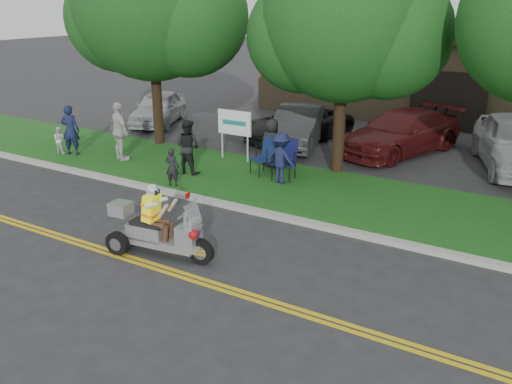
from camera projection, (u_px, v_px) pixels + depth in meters
The scene contains 23 objects.
ground at pixel (179, 260), 11.35m from camera, with size 120.00×120.00×0.00m, color #28282B.
centerline_near at pixel (161, 271), 10.88m from camera, with size 60.00×0.10×0.01m, color gold.
centerline_far at pixel (166, 268), 11.00m from camera, with size 60.00×0.10×0.01m, color gold.
curb at pixel (254, 211), 13.79m from camera, with size 60.00×0.25×0.12m, color #A8A89E.
grass_verge at pixel (293, 187), 15.52m from camera, with size 60.00×4.00×0.10m, color #1A5215.
commercial_building at pixel (469, 71), 25.01m from camera, with size 18.00×8.20×4.00m.
tree_left at pixel (153, 8), 18.51m from camera, with size 6.62×5.40×7.78m.
tree_mid at pixel (347, 26), 15.42m from camera, with size 5.88×4.80×7.05m.
business_sign at pixel (235, 125), 17.65m from camera, with size 1.25×0.06×1.75m.
trike_scooter at pixel (156, 231), 11.38m from camera, with size 2.44×0.88×1.59m.
lawn_chair_a at pixel (265, 154), 16.37m from camera, with size 0.80×0.81×1.12m.
lawn_chair_b at pixel (286, 156), 15.94m from camera, with size 0.71×0.73×1.19m.
spectator_adult_left at pixel (70, 130), 18.37m from camera, with size 0.62×0.41×1.70m, color #161C3D.
spectator_adult_mid at pixel (188, 147), 16.39m from camera, with size 0.81×0.63×1.66m, color black.
spectator_adult_right at pixel (120, 131), 17.67m from camera, with size 1.13×0.47×1.93m, color beige.
spectator_chair_a at pixel (281, 158), 15.51m from camera, with size 0.96×0.55×1.49m, color #181F44.
spectator_chair_b at pixel (272, 143), 16.95m from camera, with size 0.76×0.49×1.56m, color black.
child_left at pixel (172, 167), 15.33m from camera, with size 0.40×0.27×1.11m, color black.
child_right at pixel (60, 140), 18.62m from camera, with size 0.46×0.35×0.94m, color silver.
parked_car_far_left at pixel (158, 108), 23.45m from camera, with size 1.65×4.10×1.40m, color #B1B5B9.
parked_car_left at pixel (298, 126), 19.90m from camera, with size 1.55×4.44×1.46m, color #333336.
parked_car_mid at pixel (297, 124), 20.66m from camera, with size 2.10×4.56×1.27m, color black.
parked_car_right at pixel (401, 132), 18.93m from camera, with size 2.08×5.12×1.49m, color #491112.
Camera 1 is at (6.64, -7.91, 5.17)m, focal length 38.00 mm.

